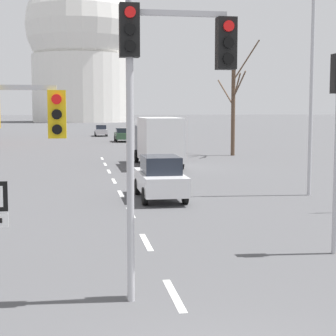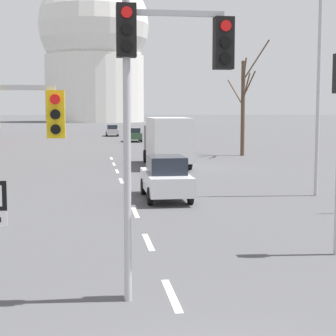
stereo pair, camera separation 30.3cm
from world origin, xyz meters
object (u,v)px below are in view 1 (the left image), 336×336
at_px(street_lamp_right, 307,57).
at_px(sedan_near_left, 101,130).
at_px(sedan_near_right, 160,178).
at_px(delivery_truck, 158,140).
at_px(sedan_mid_centre, 123,135).
at_px(traffic_signal_centre_tall, 163,74).
at_px(traffic_signal_near_left, 15,129).

height_order(street_lamp_right, sedan_near_left, street_lamp_right).
bearing_deg(sedan_near_right, delivery_truck, 82.11).
height_order(street_lamp_right, sedan_near_right, street_lamp_right).
bearing_deg(sedan_near_left, street_lamp_right, -83.64).
bearing_deg(sedan_mid_centre, sedan_near_left, 97.51).
height_order(traffic_signal_centre_tall, delivery_truck, traffic_signal_centre_tall).
bearing_deg(delivery_truck, street_lamp_right, -71.84).
relative_size(traffic_signal_near_left, sedan_near_left, 0.96).
relative_size(traffic_signal_near_left, sedan_near_right, 0.97).
bearing_deg(street_lamp_right, traffic_signal_centre_tall, -123.25).
bearing_deg(sedan_near_right, traffic_signal_near_left, -112.65).
xyz_separation_m(street_lamp_right, delivery_truck, (-4.34, 13.24, -4.09)).
height_order(traffic_signal_near_left, traffic_signal_centre_tall, traffic_signal_centre_tall).
height_order(sedan_near_right, sedan_mid_centre, sedan_near_right).
xyz_separation_m(sedan_near_left, sedan_near_right, (0.02, -55.77, 0.10)).
xyz_separation_m(traffic_signal_centre_tall, sedan_mid_centre, (3.58, 53.58, -3.47)).
distance_m(traffic_signal_centre_tall, delivery_truck, 25.69).
bearing_deg(traffic_signal_near_left, delivery_truck, 75.24).
distance_m(street_lamp_right, delivery_truck, 14.53).
xyz_separation_m(traffic_signal_near_left, traffic_signal_centre_tall, (2.80, -1.15, 1.03)).
xyz_separation_m(traffic_signal_near_left, sedan_near_left, (4.50, 66.60, -2.46)).
bearing_deg(delivery_truck, sedan_near_left, 92.51).
height_order(traffic_signal_near_left, sedan_near_right, traffic_signal_near_left).
distance_m(sedan_near_right, delivery_truck, 13.47).
bearing_deg(sedan_near_right, street_lamp_right, 0.73).
bearing_deg(sedan_near_left, traffic_signal_near_left, -93.87).
height_order(sedan_near_left, sedan_mid_centre, sedan_mid_centre).
bearing_deg(street_lamp_right, sedan_near_right, -179.27).
distance_m(traffic_signal_near_left, delivery_truck, 25.03).
xyz_separation_m(sedan_near_right, sedan_mid_centre, (1.85, 41.59, -0.07)).
height_order(traffic_signal_near_left, sedan_mid_centre, traffic_signal_near_left).
bearing_deg(sedan_mid_centre, delivery_truck, -90.02).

